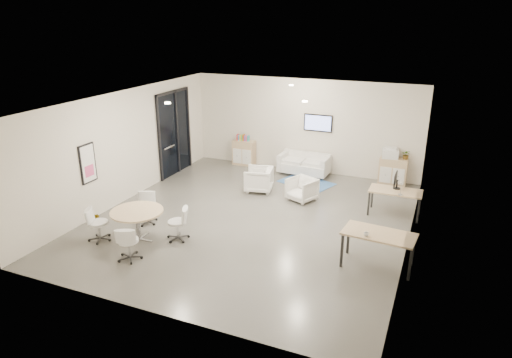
{
  "coord_description": "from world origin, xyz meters",
  "views": [
    {
      "loc": [
        4.45,
        -10.3,
        5.18
      ],
      "look_at": [
        -0.06,
        0.4,
        1.0
      ],
      "focal_mm": 32.0,
      "sensor_mm": 36.0,
      "label": 1
    }
  ],
  "objects_px": {
    "loveseat": "(305,165)",
    "armchair_right": "(302,188)",
    "sideboard_right": "(393,171)",
    "desk_rear": "(396,193)",
    "round_table": "(137,214)",
    "sideboard_left": "(244,153)",
    "desk_front": "(379,237)",
    "armchair_left": "(259,178)"
  },
  "relations": [
    {
      "from": "loveseat",
      "to": "armchair_right",
      "type": "height_order",
      "value": "armchair_right"
    },
    {
      "from": "sideboard_right",
      "to": "desk_rear",
      "type": "relative_size",
      "value": 0.63
    },
    {
      "from": "sideboard_right",
      "to": "round_table",
      "type": "relative_size",
      "value": 0.69
    },
    {
      "from": "round_table",
      "to": "sideboard_right",
      "type": "bearing_deg",
      "value": 51.17
    },
    {
      "from": "sideboard_left",
      "to": "desk_front",
      "type": "xyz_separation_m",
      "value": [
        5.64,
        -5.46,
        0.26
      ]
    },
    {
      "from": "loveseat",
      "to": "armchair_right",
      "type": "distance_m",
      "value": 2.37
    },
    {
      "from": "sideboard_left",
      "to": "desk_front",
      "type": "bearing_deg",
      "value": -44.09
    },
    {
      "from": "armchair_left",
      "to": "sideboard_left",
      "type": "bearing_deg",
      "value": -158.85
    },
    {
      "from": "sideboard_left",
      "to": "armchair_left",
      "type": "xyz_separation_m",
      "value": [
        1.52,
        -2.26,
        -0.03
      ]
    },
    {
      "from": "sideboard_left",
      "to": "round_table",
      "type": "xyz_separation_m",
      "value": [
        0.09,
        -6.45,
        0.24
      ]
    },
    {
      "from": "armchair_left",
      "to": "loveseat",
      "type": "bearing_deg",
      "value": 145.07
    },
    {
      "from": "sideboard_left",
      "to": "loveseat",
      "type": "xyz_separation_m",
      "value": [
        2.36,
        -0.19,
        -0.11
      ]
    },
    {
      "from": "armchair_right",
      "to": "desk_front",
      "type": "xyz_separation_m",
      "value": [
        2.65,
        -2.98,
        0.34
      ]
    },
    {
      "from": "armchair_left",
      "to": "armchair_right",
      "type": "xyz_separation_m",
      "value": [
        1.47,
        -0.22,
        -0.04
      ]
    },
    {
      "from": "armchair_left",
      "to": "desk_rear",
      "type": "relative_size",
      "value": 0.6
    },
    {
      "from": "armchair_left",
      "to": "desk_front",
      "type": "xyz_separation_m",
      "value": [
        4.12,
        -3.2,
        0.3
      ]
    },
    {
      "from": "round_table",
      "to": "desk_rear",
      "type": "bearing_deg",
      "value": 35.37
    },
    {
      "from": "sideboard_left",
      "to": "round_table",
      "type": "height_order",
      "value": "sideboard_left"
    },
    {
      "from": "sideboard_left",
      "to": "sideboard_right",
      "type": "xyz_separation_m",
      "value": [
        5.28,
        -0.0,
        -0.01
      ]
    },
    {
      "from": "sideboard_right",
      "to": "armchair_right",
      "type": "height_order",
      "value": "sideboard_right"
    },
    {
      "from": "desk_front",
      "to": "round_table",
      "type": "distance_m",
      "value": 5.64
    },
    {
      "from": "sideboard_left",
      "to": "round_table",
      "type": "relative_size",
      "value": 0.71
    },
    {
      "from": "loveseat",
      "to": "armchair_left",
      "type": "xyz_separation_m",
      "value": [
        -0.85,
        -2.07,
        0.07
      ]
    },
    {
      "from": "armchair_left",
      "to": "desk_front",
      "type": "distance_m",
      "value": 5.22
    },
    {
      "from": "sideboard_right",
      "to": "armchair_left",
      "type": "distance_m",
      "value": 4.39
    },
    {
      "from": "desk_front",
      "to": "desk_rear",
      "type": "bearing_deg",
      "value": 95.21
    },
    {
      "from": "desk_rear",
      "to": "desk_front",
      "type": "xyz_separation_m",
      "value": [
        0.0,
        -2.95,
        0.07
      ]
    },
    {
      "from": "loveseat",
      "to": "armchair_right",
      "type": "xyz_separation_m",
      "value": [
        0.62,
        -2.29,
        0.03
      ]
    },
    {
      "from": "sideboard_left",
      "to": "armchair_right",
      "type": "distance_m",
      "value": 3.88
    },
    {
      "from": "loveseat",
      "to": "armchair_left",
      "type": "height_order",
      "value": "armchair_left"
    },
    {
      "from": "loveseat",
      "to": "desk_rear",
      "type": "height_order",
      "value": "loveseat"
    },
    {
      "from": "desk_rear",
      "to": "armchair_right",
      "type": "bearing_deg",
      "value": 178.98
    },
    {
      "from": "sideboard_right",
      "to": "armchair_right",
      "type": "xyz_separation_m",
      "value": [
        -2.29,
        -2.48,
        -0.06
      ]
    },
    {
      "from": "armchair_right",
      "to": "armchair_left",
      "type": "bearing_deg",
      "value": -164.46
    },
    {
      "from": "loveseat",
      "to": "armchair_left",
      "type": "distance_m",
      "value": 2.24
    },
    {
      "from": "sideboard_left",
      "to": "loveseat",
      "type": "height_order",
      "value": "sideboard_left"
    },
    {
      "from": "armchair_right",
      "to": "loveseat",
      "type": "bearing_deg",
      "value": 129.23
    },
    {
      "from": "sideboard_left",
      "to": "desk_rear",
      "type": "bearing_deg",
      "value": -24.0
    },
    {
      "from": "sideboard_right",
      "to": "sideboard_left",
      "type": "bearing_deg",
      "value": 179.97
    },
    {
      "from": "desk_rear",
      "to": "round_table",
      "type": "distance_m",
      "value": 6.8
    },
    {
      "from": "loveseat",
      "to": "desk_rear",
      "type": "bearing_deg",
      "value": -32.71
    },
    {
      "from": "loveseat",
      "to": "armchair_right",
      "type": "relative_size",
      "value": 2.29
    }
  ]
}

